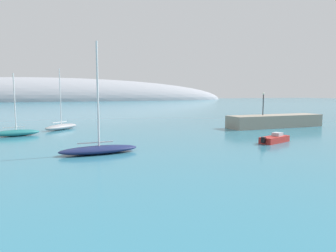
# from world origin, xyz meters

# --- Properties ---
(breakwater_rocks) EXTENTS (17.60, 4.14, 2.10)m
(breakwater_rocks) POSITION_xyz_m (20.36, 35.76, 1.05)
(breakwater_rocks) COLOR gray
(breakwater_rocks) RESTS_ON ground
(distant_ridge) EXTENTS (303.15, 60.62, 35.51)m
(distant_ridge) POSITION_xyz_m (-12.82, 247.05, 0.00)
(distant_ridge) COLOR #999EA8
(distant_ridge) RESTS_ON ground
(sailboat_grey_near_shore) EXTENTS (6.05, 5.80, 9.74)m
(sailboat_grey_near_shore) POSITION_xyz_m (-14.08, 45.81, 0.53)
(sailboat_grey_near_shore) COLOR gray
(sailboat_grey_near_shore) RESTS_ON water
(sailboat_navy_mid_mooring) EXTENTS (7.69, 2.71, 10.71)m
(sailboat_navy_mid_mooring) POSITION_xyz_m (-11.90, 23.70, 0.52)
(sailboat_navy_mid_mooring) COLOR navy
(sailboat_navy_mid_mooring) RESTS_ON water
(sailboat_teal_outer_mooring) EXTENTS (6.19, 3.01, 8.53)m
(sailboat_teal_outer_mooring) POSITION_xyz_m (-20.25, 40.31, 0.51)
(sailboat_teal_outer_mooring) COLOR #1E6B70
(sailboat_teal_outer_mooring) RESTS_ON water
(motorboat_red_alongside_breakwater) EXTENTS (4.90, 2.90, 1.12)m
(motorboat_red_alongside_breakwater) POSITION_xyz_m (8.60, 22.57, 0.41)
(motorboat_red_alongside_breakwater) COLOR red
(motorboat_red_alongside_breakwater) RESTS_ON water
(harbor_lamp_post) EXTENTS (0.36, 0.36, 3.87)m
(harbor_lamp_post) POSITION_xyz_m (18.07, 36.22, 4.51)
(harbor_lamp_post) COLOR black
(harbor_lamp_post) RESTS_ON breakwater_rocks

